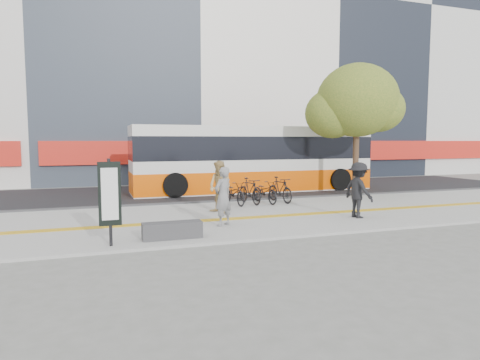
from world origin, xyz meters
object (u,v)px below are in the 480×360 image
object	(u,v)px
bench	(172,230)
seated_woman	(223,196)
pedestrian_tan	(220,187)
pedestrian_dark	(359,190)
street_tree	(355,102)
bus	(254,161)
signboard	(110,195)

from	to	relation	value
bench	seated_woman	distance (m)	2.27
seated_woman	pedestrian_tan	world-z (taller)	pedestrian_tan
pedestrian_dark	bench	bearing A→B (deg)	90.58
pedestrian_tan	bench	bearing A→B (deg)	-69.09
street_tree	seated_woman	xyz separation A→B (m)	(-7.98, -4.82, -3.52)
bus	pedestrian_tan	xyz separation A→B (m)	(-3.71, -6.25, -0.62)
pedestrian_tan	seated_woman	bearing A→B (deg)	-48.73
signboard	bench	bearing A→B (deg)	10.81
bus	pedestrian_tan	size ratio (longest dim) A/B	6.68
bus	pedestrian_dark	distance (m)	8.72
seated_woman	bus	bearing A→B (deg)	-146.90
signboard	pedestrian_tan	size ratio (longest dim) A/B	1.15
bus	pedestrian_tan	distance (m)	7.30
street_tree	seated_woman	size ratio (longest dim) A/B	3.44
bus	street_tree	bearing A→B (deg)	-44.80
pedestrian_dark	street_tree	bearing A→B (deg)	-40.70
signboard	seated_woman	bearing A→B (deg)	23.90
signboard	street_tree	world-z (taller)	street_tree
street_tree	pedestrian_dark	distance (m)	6.88
bus	bench	bearing A→B (deg)	-122.06
street_tree	bus	bearing A→B (deg)	135.20
bench	street_tree	distance (m)	12.23
bench	pedestrian_dark	xyz separation A→B (m)	(6.59, 1.02, 0.73)
bus	pedestrian_tan	world-z (taller)	bus
bench	seated_woman	world-z (taller)	seated_woman
bench	bus	bearing A→B (deg)	57.94
street_tree	pedestrian_dark	size ratio (longest dim) A/B	3.31
signboard	seated_woman	size ratio (longest dim) A/B	1.20
pedestrian_dark	pedestrian_tan	bearing A→B (deg)	51.91
bench	street_tree	world-z (taller)	street_tree
signboard	bus	xyz separation A→B (m)	(7.68, 10.01, 0.29)
street_tree	pedestrian_dark	world-z (taller)	street_tree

